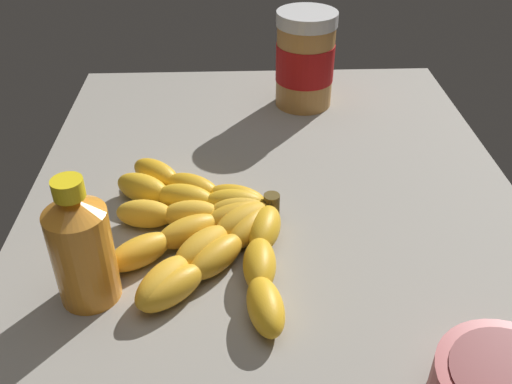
% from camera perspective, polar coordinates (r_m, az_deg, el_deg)
% --- Properties ---
extents(ground_plane, '(0.96, 0.64, 0.03)m').
position_cam_1_polar(ground_plane, '(0.70, 2.13, -4.87)').
color(ground_plane, gray).
extents(banana_bunch, '(0.32, 0.22, 0.04)m').
position_cam_1_polar(banana_bunch, '(0.67, -5.01, -3.45)').
color(banana_bunch, gold).
rests_on(banana_bunch, ground_plane).
extents(peanut_butter_jar, '(0.10, 0.10, 0.16)m').
position_cam_1_polar(peanut_butter_jar, '(0.95, 4.92, 13.02)').
color(peanut_butter_jar, '#BF8442').
rests_on(peanut_butter_jar, ground_plane).
extents(honey_bottle, '(0.06, 0.06, 0.14)m').
position_cam_1_polar(honey_bottle, '(0.59, -17.06, -5.25)').
color(honey_bottle, orange).
rests_on(honey_bottle, ground_plane).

